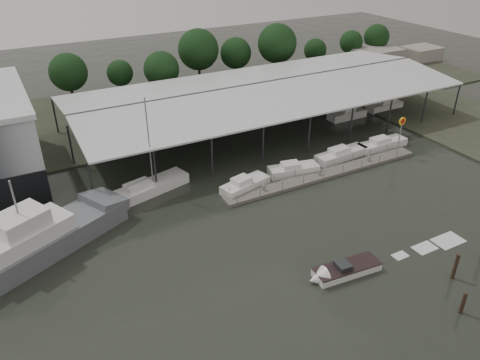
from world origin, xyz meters
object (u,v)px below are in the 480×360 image
white_sailboat (149,188)px  speedboat_underway (341,271)px  shell_fuel_sign (401,129)px  grey_trawler (39,240)px

white_sailboat → speedboat_underway: white_sailboat is taller
shell_fuel_sign → speedboat_underway: size_ratio=0.31×
speedboat_underway → shell_fuel_sign: bearing=-140.0°
shell_fuel_sign → speedboat_underway: bearing=-144.9°
shell_fuel_sign → grey_trawler: (-45.50, 0.44, -2.35)m
grey_trawler → white_sailboat: white_sailboat is taller
shell_fuel_sign → white_sailboat: (-32.70, 6.55, -3.28)m
white_sailboat → shell_fuel_sign: bearing=-26.2°
shell_fuel_sign → grey_trawler: 45.57m
shell_fuel_sign → speedboat_underway: shell_fuel_sign is taller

